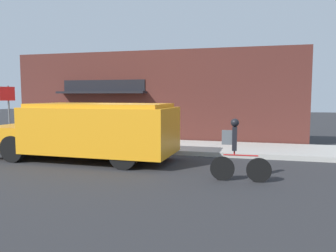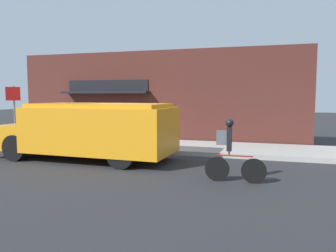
% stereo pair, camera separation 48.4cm
% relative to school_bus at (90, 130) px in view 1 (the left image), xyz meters
% --- Properties ---
extents(ground_plane, '(70.00, 70.00, 0.00)m').
position_rel_school_bus_xyz_m(ground_plane, '(0.66, 1.61, -1.04)').
color(ground_plane, '#2B2B2D').
extents(sidewalk, '(28.00, 2.94, 0.17)m').
position_rel_school_bus_xyz_m(sidewalk, '(0.66, 3.09, -0.95)').
color(sidewalk, '#ADAAA3').
rests_on(sidewalk, ground_plane).
extents(storefront, '(13.99, 0.82, 4.28)m').
position_rel_school_bus_xyz_m(storefront, '(0.58, 4.69, 1.11)').
color(storefront, '#4C231E').
rests_on(storefront, ground_plane).
extents(school_bus, '(6.44, 2.84, 1.93)m').
position_rel_school_bus_xyz_m(school_bus, '(0.00, 0.00, 0.00)').
color(school_bus, orange).
rests_on(school_bus, ground_plane).
extents(cyclist, '(1.54, 0.21, 1.62)m').
position_rel_school_bus_xyz_m(cyclist, '(4.94, -1.56, -0.24)').
color(cyclist, black).
rests_on(cyclist, ground_plane).
extents(stop_sign_post, '(0.45, 0.45, 2.46)m').
position_rel_school_bus_xyz_m(stop_sign_post, '(-5.01, 2.09, 0.78)').
color(stop_sign_post, slate).
rests_on(stop_sign_post, sidewalk).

